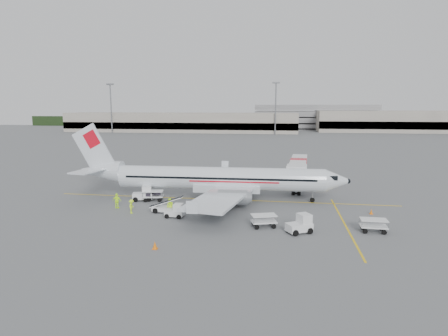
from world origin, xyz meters
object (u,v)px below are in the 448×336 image
Objects in this scene: jet_bridge at (298,173)px; tug_fore at (299,224)px; belt_loader at (168,202)px; tug_mid at (174,211)px; tug_aft at (143,193)px; aircraft at (220,163)px.

jet_bridge is 6.80× the size of tug_fore.
belt_loader is (-15.14, -16.53, -0.85)m from jet_bridge.
jet_bridge is at bearing 54.91° from tug_mid.
tug_fore is (-0.83, -21.38, -1.19)m from jet_bridge.
tug_mid is at bearing -62.28° from tug_aft.
tug_aft is (-19.14, 9.71, 0.04)m from tug_fore.
aircraft is 14.67× the size of tug_fore.
belt_loader is at bearing 131.08° from tug_fore.
aircraft is 7.47× the size of belt_loader.
aircraft is 10.61m from tug_aft.
tug_aft is (-19.98, -11.67, -1.15)m from jet_bridge.
tug_mid is at bearing -48.25° from belt_loader.
tug_fore is at bearing -11.28° from tug_mid.
belt_loader reaches higher than tug_aft.
jet_bridge is 22.43m from belt_loader.
aircraft is at bearing 60.43° from belt_loader.
belt_loader is 1.97× the size of tug_fore.
tug_mid is (1.22, -1.70, -0.49)m from belt_loader.
jet_bridge is at bearing 41.73° from aircraft.
aircraft reaches higher than belt_loader.
tug_mid is 0.80× the size of tug_aft.
tug_fore is at bearing -41.93° from tug_aft.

